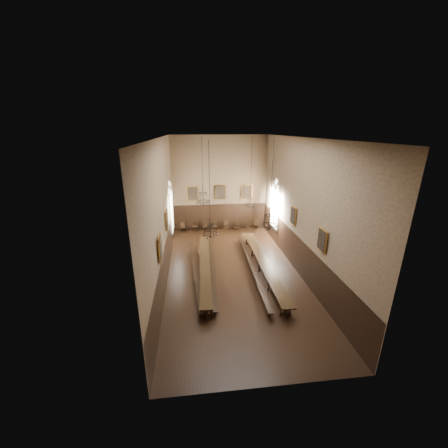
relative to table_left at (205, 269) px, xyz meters
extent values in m
cube|color=black|center=(1.95, -0.05, -0.40)|extent=(9.00, 18.00, 0.02)
cube|color=black|center=(1.95, -0.05, 8.62)|extent=(9.00, 18.00, 0.02)
cube|color=#8A6F55|center=(1.95, 8.96, 4.11)|extent=(9.00, 0.02, 9.00)
cube|color=#8A6F55|center=(1.95, -9.06, 4.11)|extent=(9.00, 0.02, 9.00)
cube|color=#8A6F55|center=(-2.56, -0.05, 4.11)|extent=(0.02, 18.00, 9.00)
cube|color=#8A6F55|center=(6.46, -0.05, 4.11)|extent=(0.02, 18.00, 9.00)
cube|color=black|center=(0.00, 0.00, 0.36)|extent=(1.06, 10.10, 0.07)
cube|color=black|center=(4.03, -0.14, 0.41)|extent=(0.80, 10.76, 0.08)
cube|color=black|center=(-0.70, -0.02, 0.03)|extent=(0.87, 9.86, 0.05)
cube|color=black|center=(0.56, 0.16, 0.03)|extent=(0.86, 9.98, 0.05)
cube|color=black|center=(3.29, 0.01, 0.06)|extent=(0.63, 10.68, 0.05)
cube|color=black|center=(4.54, -0.01, 0.01)|extent=(0.77, 9.51, 0.05)
cube|color=black|center=(-1.67, 8.41, 0.05)|extent=(0.50, 0.50, 0.05)
cube|color=black|center=(-1.67, 8.58, 0.30)|extent=(0.41, 0.14, 0.49)
cube|color=black|center=(-0.54, 8.44, 0.10)|extent=(0.57, 0.57, 0.05)
cube|color=black|center=(-0.54, 8.64, 0.37)|extent=(0.45, 0.18, 0.54)
cube|color=black|center=(0.46, 8.42, 0.07)|extent=(0.47, 0.47, 0.05)
cube|color=black|center=(0.46, 8.60, 0.32)|extent=(0.43, 0.08, 0.51)
cube|color=black|center=(1.38, 8.45, 0.04)|extent=(0.42, 0.42, 0.05)
cube|color=black|center=(1.38, 8.62, 0.28)|extent=(0.41, 0.05, 0.48)
cube|color=black|center=(2.54, 8.43, 0.05)|extent=(0.49, 0.49, 0.05)
cube|color=black|center=(2.54, 8.61, 0.30)|extent=(0.41, 0.12, 0.49)
cube|color=black|center=(3.56, 8.49, 0.06)|extent=(0.52, 0.52, 0.05)
cube|color=black|center=(3.56, 8.67, 0.31)|extent=(0.42, 0.15, 0.50)
cube|color=black|center=(4.43, 8.48, 0.06)|extent=(0.46, 0.46, 0.05)
cube|color=black|center=(4.43, 8.66, 0.31)|extent=(0.42, 0.09, 0.50)
cube|color=black|center=(5.54, 8.47, 0.08)|extent=(0.56, 0.56, 0.05)
cube|color=black|center=(5.54, 8.66, 0.35)|extent=(0.43, 0.18, 0.53)
cylinder|color=black|center=(0.09, 2.46, 6.96)|extent=(0.03, 0.03, 3.30)
torus|color=black|center=(0.09, 2.46, 4.14)|extent=(0.94, 0.94, 0.06)
torus|color=black|center=(0.09, 2.46, 4.75)|extent=(0.60, 0.60, 0.04)
cylinder|color=black|center=(0.09, 2.46, 4.64)|extent=(0.07, 0.07, 1.33)
cylinder|color=black|center=(3.62, 2.81, 6.62)|extent=(0.03, 0.03, 3.98)
torus|color=black|center=(3.62, 2.81, 3.66)|extent=(0.78, 0.78, 0.05)
torus|color=black|center=(3.62, 2.81, 4.16)|extent=(0.50, 0.50, 0.04)
cylinder|color=black|center=(3.62, 2.81, 4.07)|extent=(0.06, 0.06, 1.10)
cylinder|color=black|center=(0.22, -2.80, 6.63)|extent=(0.03, 0.03, 3.95)
torus|color=black|center=(0.22, -2.80, 3.68)|extent=(0.79, 0.79, 0.05)
torus|color=black|center=(0.22, -2.80, 4.19)|extent=(0.50, 0.50, 0.04)
cylinder|color=black|center=(0.22, -2.80, 4.10)|extent=(0.06, 0.06, 1.12)
cylinder|color=black|center=(3.61, -2.47, 6.81)|extent=(0.03, 0.03, 3.59)
torus|color=black|center=(3.61, -2.47, 3.92)|extent=(0.88, 0.88, 0.05)
torus|color=black|center=(3.61, -2.47, 4.49)|extent=(0.56, 0.56, 0.04)
cylinder|color=black|center=(3.61, -2.47, 4.39)|extent=(0.06, 0.06, 1.25)
cube|color=gold|center=(-0.65, 8.83, 3.31)|extent=(1.10, 0.12, 1.40)
cube|color=black|center=(-0.65, 8.83, 3.31)|extent=(0.98, 0.02, 1.28)
cube|color=gold|center=(1.95, 8.83, 3.31)|extent=(1.10, 0.12, 1.40)
cube|color=black|center=(1.95, 8.83, 3.31)|extent=(0.98, 0.02, 1.28)
cube|color=gold|center=(4.55, 8.83, 3.31)|extent=(1.10, 0.12, 1.40)
cube|color=black|center=(4.55, 8.83, 3.31)|extent=(0.98, 0.02, 1.28)
cube|color=gold|center=(-2.43, 0.95, 3.31)|extent=(0.12, 1.00, 1.30)
cube|color=black|center=(-2.43, 0.95, 3.31)|extent=(0.02, 0.88, 1.18)
cube|color=gold|center=(-2.43, -3.55, 3.31)|extent=(0.12, 1.00, 1.30)
cube|color=black|center=(-2.43, -3.55, 3.31)|extent=(0.02, 0.88, 1.18)
cube|color=gold|center=(6.33, 0.95, 3.31)|extent=(0.12, 1.00, 1.30)
cube|color=black|center=(6.33, 0.95, 3.31)|extent=(0.02, 0.88, 1.18)
cube|color=gold|center=(6.33, -3.55, 3.31)|extent=(0.12, 1.00, 1.30)
cube|color=black|center=(6.33, -3.55, 3.31)|extent=(0.02, 0.88, 1.18)
camera|label=1|loc=(-0.66, -16.79, 9.12)|focal=22.00mm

